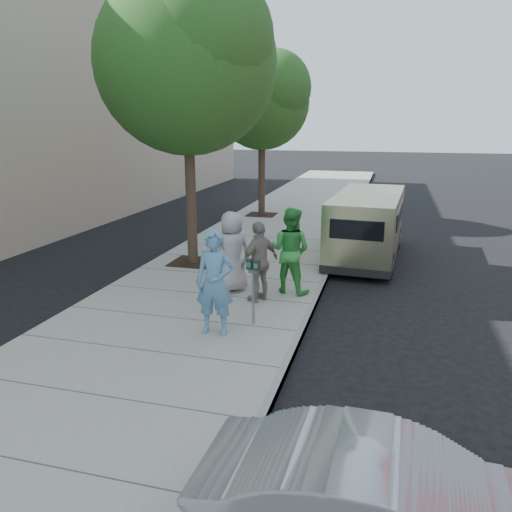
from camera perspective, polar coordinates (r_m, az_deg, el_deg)
name	(u,v)px	position (r m, az deg, el deg)	size (l,w,h in m)	color
ground	(248,304)	(11.22, -0.87, -5.52)	(120.00, 120.00, 0.00)	black
sidewalk	(206,297)	(11.49, -5.68, -4.68)	(5.00, 60.00, 0.15)	gray
curb_face	(312,307)	(10.90, 6.46, -5.82)	(0.12, 60.00, 0.16)	gray
tree_near	(188,56)	(13.60, -7.79, 21.72)	(4.62, 4.60, 7.53)	black
tree_far	(263,97)	(20.76, 0.81, 17.71)	(3.92, 3.80, 6.49)	black
parking_meter	(253,278)	(9.48, -0.30, -2.50)	(0.28, 0.16, 1.29)	gray
van	(367,225)	(15.00, 12.61, 3.53)	(2.06, 5.35, 1.95)	tan
person_officer	(215,283)	(9.09, -4.74, -3.09)	(0.71, 0.47, 1.95)	#558CB6
person_green_shirt	(290,250)	(11.31, 3.95, 0.64)	(0.96, 0.74, 1.97)	green
person_gray_shirt	(232,252)	(11.40, -2.74, 0.51)	(0.91, 0.59, 1.86)	#A1A0A3
person_striped_polo	(260,262)	(10.75, 0.41, -0.64)	(1.04, 0.43, 1.77)	gray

